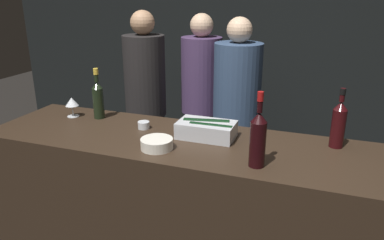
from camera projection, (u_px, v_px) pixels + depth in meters
The scene contains 12 objects.
wall_back_chalkboard at pixel (260, 34), 4.09m from camera, with size 6.40×0.06×2.80m.
bar_counter at pixel (190, 214), 2.40m from camera, with size 2.57×0.70×1.01m.
ice_bin_with_bottles at pixel (207, 129), 2.26m from camera, with size 0.34×0.20×0.11m.
bowl_white at pixel (157, 143), 2.11m from camera, with size 0.18×0.18×0.06m.
wine_glass at pixel (72, 103), 2.62m from camera, with size 0.09×0.09×0.14m.
candle_votive at pixel (144, 125), 2.42m from camera, with size 0.08×0.08×0.05m.
champagne_bottle at pixel (98, 98), 2.58m from camera, with size 0.07×0.07×0.35m.
red_wine_bottle_black_foil at pixel (339, 123), 2.10m from camera, with size 0.08×0.08×0.34m.
red_wine_bottle_tall at pixel (258, 138), 1.86m from camera, with size 0.08×0.08×0.39m.
person_in_hoodie at pixel (201, 94), 3.55m from camera, with size 0.38×0.38×1.67m.
person_blond_tee at pixel (236, 106), 3.24m from camera, with size 0.41×0.41×1.66m.
person_grey_polo at pixel (146, 96), 3.40m from camera, with size 0.37×0.37×1.70m.
Camera 1 is at (0.71, -1.59, 1.86)m, focal length 35.00 mm.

